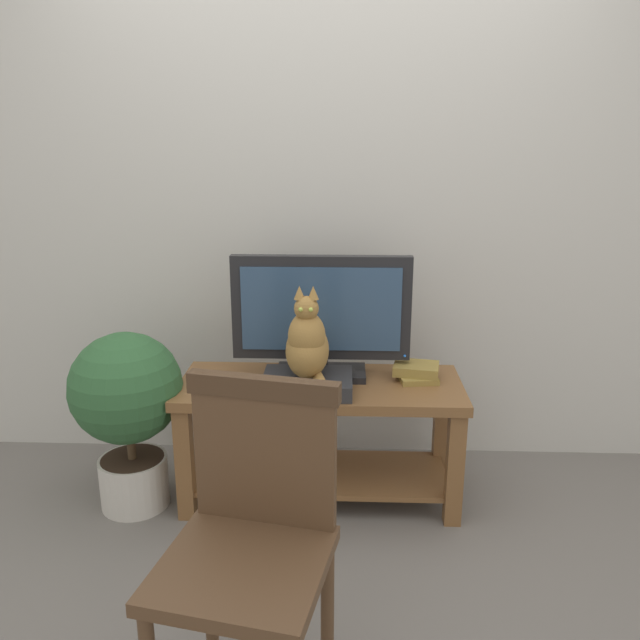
# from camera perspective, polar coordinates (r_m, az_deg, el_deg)

# --- Properties ---
(ground_plane) EXTENTS (12.00, 12.00, 0.00)m
(ground_plane) POSITION_cam_1_polar(r_m,az_deg,el_deg) (2.61, -0.60, -21.52)
(ground_plane) COLOR slate
(back_wall) EXTENTS (7.00, 0.12, 2.80)m
(back_wall) POSITION_cam_1_polar(r_m,az_deg,el_deg) (3.12, 0.30, 12.65)
(back_wall) COLOR beige
(back_wall) RESTS_ON ground
(tv_stand) EXTENTS (1.24, 0.49, 0.55)m
(tv_stand) POSITION_cam_1_polar(r_m,az_deg,el_deg) (2.87, 0.04, -8.95)
(tv_stand) COLOR brown
(tv_stand) RESTS_ON ground
(tv) EXTENTS (0.78, 0.20, 0.55)m
(tv) POSITION_cam_1_polar(r_m,az_deg,el_deg) (2.78, 0.10, 0.43)
(tv) COLOR black
(tv) RESTS_ON tv_stand
(media_box) EXTENTS (0.38, 0.28, 0.07)m
(media_box) POSITION_cam_1_polar(r_m,az_deg,el_deg) (2.70, -1.12, -5.68)
(media_box) COLOR #2D2D30
(media_box) RESTS_ON tv_stand
(cat) EXTENTS (0.19, 0.36, 0.40)m
(cat) POSITION_cam_1_polar(r_m,az_deg,el_deg) (2.62, -1.14, -2.15)
(cat) COLOR olive
(cat) RESTS_ON media_box
(wooden_chair) EXTENTS (0.51, 0.51, 0.96)m
(wooden_chair) POSITION_cam_1_polar(r_m,az_deg,el_deg) (1.84, -6.06, -17.88)
(wooden_chair) COLOR #513823
(wooden_chair) RESTS_ON ground
(book_stack) EXTENTS (0.22, 0.19, 0.07)m
(book_stack) POSITION_cam_1_polar(r_m,az_deg,el_deg) (2.85, 8.64, -4.60)
(book_stack) COLOR olive
(book_stack) RESTS_ON tv_stand
(potted_plant) EXTENTS (0.48, 0.48, 0.80)m
(potted_plant) POSITION_cam_1_polar(r_m,az_deg,el_deg) (2.87, -16.87, -7.18)
(potted_plant) COLOR beige
(potted_plant) RESTS_ON ground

